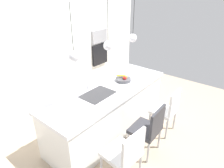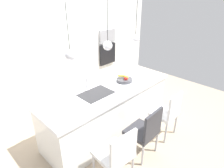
{
  "view_description": "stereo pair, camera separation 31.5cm",
  "coord_description": "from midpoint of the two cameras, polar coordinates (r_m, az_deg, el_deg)",
  "views": [
    {
      "loc": [
        -2.34,
        -1.97,
        2.48
      ],
      "look_at": [
        0.1,
        0.0,
        0.96
      ],
      "focal_mm": 31.09,
      "sensor_mm": 36.0,
      "label": 1
    },
    {
      "loc": [
        -2.13,
        -2.2,
        2.48
      ],
      "look_at": [
        0.1,
        0.0,
        0.96
      ],
      "focal_mm": 31.09,
      "sensor_mm": 36.0,
      "label": 2
    }
  ],
  "objects": [
    {
      "name": "chair_far",
      "position": [
        3.68,
        18.4,
        -7.94
      ],
      "size": [
        0.44,
        0.42,
        0.91
      ],
      "color": "white",
      "rests_on": "ground"
    },
    {
      "name": "pendant_light_left",
      "position": [
        2.7,
        -8.92,
        8.4
      ],
      "size": [
        0.15,
        0.15,
        0.75
      ],
      "color": "silver"
    },
    {
      "name": "chair_near",
      "position": [
        2.79,
        4.74,
        -19.77
      ],
      "size": [
        0.5,
        0.5,
        0.88
      ],
      "color": "silver",
      "rests_on": "ground"
    },
    {
      "name": "oven",
      "position": [
        5.48,
        0.26,
        8.8
      ],
      "size": [
        0.56,
        0.08,
        0.56
      ],
      "primitive_type": "cube",
      "color": "black",
      "rests_on": "back_wall"
    },
    {
      "name": "sink_basin",
      "position": [
        3.26,
        -1.95,
        -2.99
      ],
      "size": [
        0.56,
        0.4,
        0.02
      ],
      "primitive_type": "cube",
      "color": "#2D2D30",
      "rests_on": "kitchen_island"
    },
    {
      "name": "back_wall",
      "position": [
        4.51,
        -14.15,
        9.96
      ],
      "size": [
        6.0,
        0.1,
        2.6
      ],
      "primitive_type": "cube",
      "color": "white",
      "rests_on": "ground"
    },
    {
      "name": "faucet",
      "position": [
        3.34,
        -4.51,
        0.48
      ],
      "size": [
        0.02,
        0.17,
        0.22
      ],
      "color": "silver",
      "rests_on": "kitchen_island"
    },
    {
      "name": "microwave",
      "position": [
        5.35,
        0.27,
        13.92
      ],
      "size": [
        0.54,
        0.08,
        0.34
      ],
      "primitive_type": "cube",
      "color": "#9E9EA3",
      "rests_on": "back_wall"
    },
    {
      "name": "pendant_light_center",
      "position": [
        3.16,
        1.61,
        11.25
      ],
      "size": [
        0.15,
        0.15,
        0.75
      ],
      "color": "silver"
    },
    {
      "name": "floor",
      "position": [
        3.94,
        1.3,
        -13.17
      ],
      "size": [
        6.6,
        6.6,
        0.0
      ],
      "primitive_type": "plane",
      "color": "tan",
      "rests_on": "ground"
    },
    {
      "name": "pendant_light_right",
      "position": [
        3.7,
        9.4,
        13.1
      ],
      "size": [
        0.15,
        0.15,
        0.75
      ],
      "color": "silver"
    },
    {
      "name": "chair_middle",
      "position": [
        3.19,
        12.61,
        -13.21
      ],
      "size": [
        0.48,
        0.44,
        0.89
      ],
      "color": "#333338",
      "rests_on": "ground"
    },
    {
      "name": "fruit_bowl",
      "position": [
        3.69,
        6.13,
        1.26
      ],
      "size": [
        0.3,
        0.3,
        0.14
      ],
      "color": "#4C4C51",
      "rests_on": "kitchen_island"
    },
    {
      "name": "kitchen_island",
      "position": [
        3.66,
        1.37,
        -7.62
      ],
      "size": [
        2.57,
        0.87,
        0.91
      ],
      "color": "white",
      "rests_on": "ground"
    }
  ]
}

